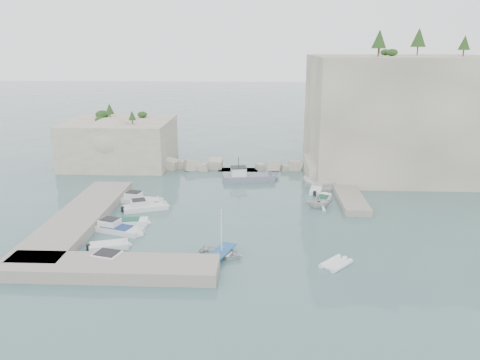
{
  "coord_description": "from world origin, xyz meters",
  "views": [
    {
      "loc": [
        2.36,
        -47.51,
        18.54
      ],
      "look_at": [
        0.0,
        6.0,
        3.0
      ],
      "focal_mm": 35.0,
      "sensor_mm": 36.0,
      "label": 1
    }
  ],
  "objects_px": {
    "motorboat_f": "(117,267)",
    "rowboat": "(222,256)",
    "motorboat_b": "(146,210)",
    "tender_east_a": "(319,207)",
    "tender_east_d": "(320,188)",
    "motorboat_e": "(109,248)",
    "inflatable_dinghy": "(336,265)",
    "tender_east_c": "(316,191)",
    "work_boat": "(249,181)",
    "tender_east_b": "(322,202)",
    "motorboat_c": "(129,224)",
    "motorboat_d": "(117,232)",
    "motorboat_a": "(140,203)"
  },
  "relations": [
    {
      "from": "motorboat_a",
      "to": "motorboat_e",
      "type": "distance_m",
      "value": 13.38
    },
    {
      "from": "tender_east_c",
      "to": "work_boat",
      "type": "relative_size",
      "value": 0.55
    },
    {
      "from": "motorboat_b",
      "to": "motorboat_f",
      "type": "xyz_separation_m",
      "value": [
        1.06,
        -14.75,
        0.0
      ]
    },
    {
      "from": "motorboat_f",
      "to": "rowboat",
      "type": "xyz_separation_m",
      "value": [
        8.83,
        2.69,
        0.0
      ]
    },
    {
      "from": "motorboat_a",
      "to": "inflatable_dinghy",
      "type": "bearing_deg",
      "value": -24.23
    },
    {
      "from": "motorboat_c",
      "to": "tender_east_b",
      "type": "xyz_separation_m",
      "value": [
        21.67,
        8.51,
        0.0
      ]
    },
    {
      "from": "motorboat_a",
      "to": "tender_east_b",
      "type": "distance_m",
      "value": 22.32
    },
    {
      "from": "motorboat_c",
      "to": "tender_east_b",
      "type": "distance_m",
      "value": 23.28
    },
    {
      "from": "tender_east_c",
      "to": "work_boat",
      "type": "distance_m",
      "value": 10.08
    },
    {
      "from": "motorboat_f",
      "to": "inflatable_dinghy",
      "type": "relative_size",
      "value": 2.19
    },
    {
      "from": "work_boat",
      "to": "tender_east_a",
      "type": "bearing_deg",
      "value": -61.75
    },
    {
      "from": "tender_east_a",
      "to": "tender_east_c",
      "type": "xyz_separation_m",
      "value": [
        0.39,
        6.33,
        0.0
      ]
    },
    {
      "from": "motorboat_e",
      "to": "motorboat_b",
      "type": "bearing_deg",
      "value": 67.17
    },
    {
      "from": "tender_east_b",
      "to": "motorboat_c",
      "type": "bearing_deg",
      "value": 130.8
    },
    {
      "from": "motorboat_b",
      "to": "rowboat",
      "type": "bearing_deg",
      "value": -71.27
    },
    {
      "from": "motorboat_f",
      "to": "tender_east_b",
      "type": "distance_m",
      "value": 27.21
    },
    {
      "from": "motorboat_a",
      "to": "work_boat",
      "type": "distance_m",
      "value": 16.46
    },
    {
      "from": "motorboat_e",
      "to": "tender_east_c",
      "type": "distance_m",
      "value": 28.73
    },
    {
      "from": "motorboat_f",
      "to": "tender_east_c",
      "type": "relative_size",
      "value": 1.56
    },
    {
      "from": "tender_east_a",
      "to": "tender_east_b",
      "type": "relative_size",
      "value": 0.79
    },
    {
      "from": "tender_east_b",
      "to": "tender_east_c",
      "type": "bearing_deg",
      "value": 23.05
    },
    {
      "from": "motorboat_c",
      "to": "motorboat_f",
      "type": "distance_m",
      "value": 10.16
    },
    {
      "from": "motorboat_e",
      "to": "motorboat_d",
      "type": "bearing_deg",
      "value": 78.4
    },
    {
      "from": "tender_east_b",
      "to": "tender_east_d",
      "type": "height_order",
      "value": "tender_east_d"
    },
    {
      "from": "motorboat_b",
      "to": "inflatable_dinghy",
      "type": "bearing_deg",
      "value": -54.69
    },
    {
      "from": "motorboat_f",
      "to": "tender_east_d",
      "type": "height_order",
      "value": "tender_east_d"
    },
    {
      "from": "motorboat_c",
      "to": "motorboat_f",
      "type": "bearing_deg",
      "value": -88.27
    },
    {
      "from": "tender_east_c",
      "to": "inflatable_dinghy",
      "type": "bearing_deg",
      "value": -169.71
    },
    {
      "from": "motorboat_e",
      "to": "tender_east_c",
      "type": "bearing_deg",
      "value": 23.08
    },
    {
      "from": "rowboat",
      "to": "tender_east_b",
      "type": "relative_size",
      "value": 0.97
    },
    {
      "from": "tender_east_a",
      "to": "tender_east_b",
      "type": "xyz_separation_m",
      "value": [
        0.67,
        2.06,
        0.0
      ]
    },
    {
      "from": "motorboat_d",
      "to": "tender_east_d",
      "type": "relative_size",
      "value": 1.3
    },
    {
      "from": "motorboat_c",
      "to": "work_boat",
      "type": "xyz_separation_m",
      "value": [
        12.4,
        17.32,
        0.0
      ]
    },
    {
      "from": "tender_east_a",
      "to": "tender_east_c",
      "type": "bearing_deg",
      "value": -16.62
    },
    {
      "from": "motorboat_b",
      "to": "motorboat_d",
      "type": "xyz_separation_m",
      "value": [
        -1.37,
        -6.79,
        0.0
      ]
    },
    {
      "from": "inflatable_dinghy",
      "to": "tender_east_c",
      "type": "distance_m",
      "value": 21.57
    },
    {
      "from": "tender_east_a",
      "to": "tender_east_d",
      "type": "relative_size",
      "value": 0.71
    },
    {
      "from": "motorboat_d",
      "to": "rowboat",
      "type": "relative_size",
      "value": 1.49
    },
    {
      "from": "tender_east_b",
      "to": "tender_east_c",
      "type": "relative_size",
      "value": 0.97
    },
    {
      "from": "motorboat_e",
      "to": "inflatable_dinghy",
      "type": "distance_m",
      "value": 21.07
    },
    {
      "from": "rowboat",
      "to": "inflatable_dinghy",
      "type": "height_order",
      "value": "rowboat"
    },
    {
      "from": "motorboat_b",
      "to": "tender_east_c",
      "type": "xyz_separation_m",
      "value": [
        20.72,
        8.04,
        0.0
      ]
    },
    {
      "from": "tender_east_c",
      "to": "motorboat_f",
      "type": "bearing_deg",
      "value": 151.41
    },
    {
      "from": "rowboat",
      "to": "tender_east_b",
      "type": "height_order",
      "value": "rowboat"
    },
    {
      "from": "rowboat",
      "to": "tender_east_c",
      "type": "bearing_deg",
      "value": -8.28
    },
    {
      "from": "rowboat",
      "to": "tender_east_b",
      "type": "bearing_deg",
      "value": -15.01
    },
    {
      "from": "motorboat_f",
      "to": "tender_east_c",
      "type": "distance_m",
      "value": 30.09
    },
    {
      "from": "motorboat_d",
      "to": "tender_east_b",
      "type": "bearing_deg",
      "value": 44.45
    },
    {
      "from": "motorboat_f",
      "to": "work_boat",
      "type": "relative_size",
      "value": 0.86
    },
    {
      "from": "motorboat_e",
      "to": "work_boat",
      "type": "height_order",
      "value": "work_boat"
    }
  ]
}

